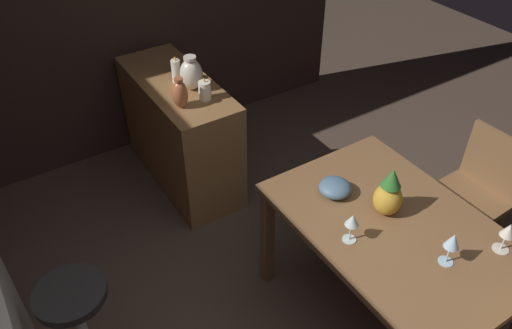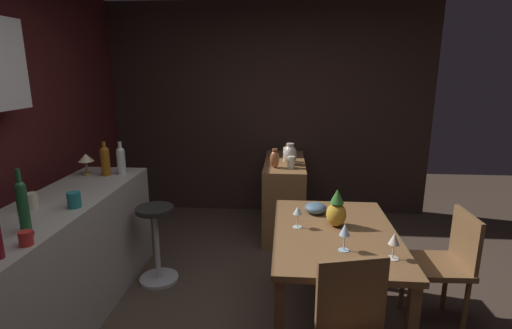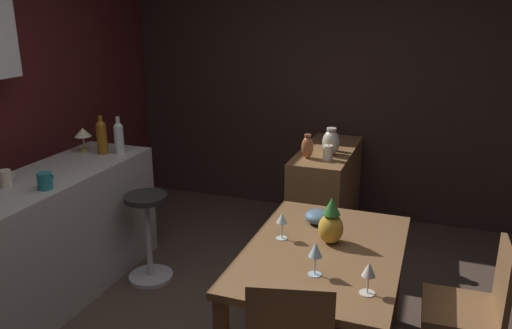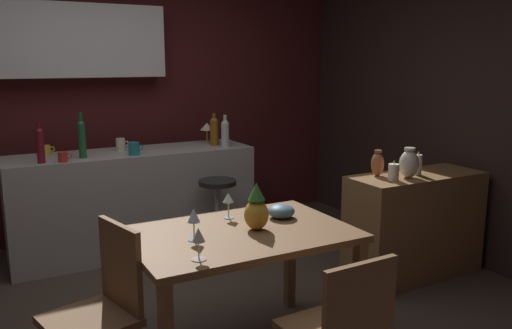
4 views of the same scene
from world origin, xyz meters
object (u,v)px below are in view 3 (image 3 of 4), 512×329
fruit_bowl (318,217)px  cup_cream (5,178)px  chair_by_doorway (474,308)px  wine_bottle_clear (119,136)px  pillar_candle_tall (329,141)px  vase_copper (307,147)px  wine_glass_center (282,219)px  pineapple_centerpiece (331,223)px  bar_stool (148,235)px  wine_glass_right (369,271)px  counter_lamp (83,134)px  sideboard_cabinet (326,194)px  vase_ceramic_ivory (331,142)px  dining_table (323,265)px  cup_teal (45,181)px  pillar_candle_short (328,153)px  wine_glass_left (315,251)px  wine_bottle_amber (102,136)px

fruit_bowl → cup_cream: cup_cream is taller
chair_by_doorway → wine_bottle_clear: wine_bottle_clear is taller
pillar_candle_tall → vase_copper: (-0.30, 0.12, 0.01)m
wine_glass_center → pineapple_centerpiece: size_ratio=0.58×
bar_stool → wine_glass_right: 2.00m
counter_lamp → pillar_candle_tall: bearing=-60.6°
sideboard_cabinet → vase_ceramic_ivory: 0.54m
cup_cream → counter_lamp: 0.85m
fruit_bowl → cup_cream: 2.00m
dining_table → vase_copper: (1.40, 0.46, 0.27)m
cup_teal → pillar_candle_short: 2.11m
chair_by_doorway → sideboard_cabinet: bearing=35.7°
chair_by_doorway → wine_glass_left: 0.95m
wine_glass_left → wine_bottle_amber: size_ratio=0.58×
wine_bottle_amber → pillar_candle_short: (0.70, -1.64, -0.16)m
fruit_bowl → vase_ceramic_ivory: size_ratio=0.73×
dining_table → wine_glass_center: bearing=78.6°
counter_lamp → sideboard_cabinet: bearing=-60.1°
bar_stool → pillar_candle_tall: size_ratio=3.77×
cup_teal → wine_glass_center: bearing=-84.4°
cup_cream → pillar_candle_short: cup_cream is taller
wine_glass_center → cup_teal: cup_teal is taller
dining_table → counter_lamp: size_ratio=6.41×
vase_copper → bar_stool: bearing=132.0°
pillar_candle_tall → pillar_candle_short: bearing=-169.6°
wine_glass_left → vase_ceramic_ivory: bearing=9.8°
sideboard_cabinet → pineapple_centerpiece: bearing=-167.0°
vase_ceramic_ivory → cup_cream: bearing=134.2°
wine_bottle_clear → cup_cream: 0.94m
counter_lamp → wine_bottle_clear: bearing=-79.1°
wine_glass_right → vase_ceramic_ivory: 2.01m
wine_bottle_clear → wine_glass_right: bearing=-118.2°
pillar_candle_tall → pillar_candle_short: pillar_candle_tall is taller
wine_glass_left → vase_copper: (1.68, 0.48, 0.04)m
chair_by_doorway → cup_cream: cup_cream is taller
cup_teal → pillar_candle_short: size_ratio=0.85×
wine_glass_left → pillar_candle_short: (1.68, 0.31, 0.01)m
bar_stool → wine_bottle_clear: (0.25, 0.37, 0.67)m
dining_table → counter_lamp: (0.70, 2.10, 0.40)m
counter_lamp → vase_ceramic_ivory: counter_lamp is taller
dining_table → wine_bottle_amber: bearing=69.9°
pillar_candle_tall → vase_copper: bearing=158.8°
cup_teal → vase_copper: bearing=-41.4°
wine_glass_right → vase_copper: 1.91m
cup_teal → counter_lamp: counter_lamp is taller
fruit_bowl → wine_bottle_clear: wine_bottle_clear is taller
chair_by_doorway → vase_ceramic_ivory: vase_ceramic_ivory is taller
wine_bottle_amber → wine_bottle_clear: bearing=-64.0°
pineapple_centerpiece → chair_by_doorway: bearing=-89.7°
cup_cream → counter_lamp: size_ratio=0.59×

